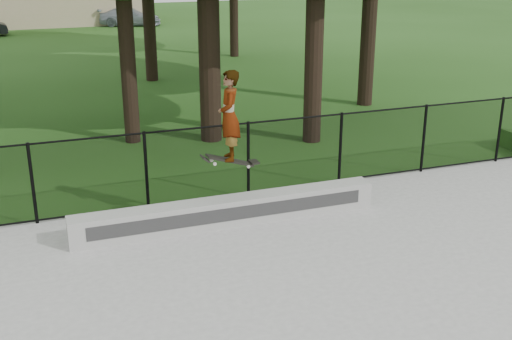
# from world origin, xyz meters

# --- Properties ---
(grind_ledge) EXTENTS (5.51, 0.40, 0.48)m
(grind_ledge) POSITION_xyz_m (-0.80, 4.70, 0.30)
(grind_ledge) COLOR #9F9F9A
(grind_ledge) RESTS_ON concrete_slab
(car_c) EXTENTS (3.65, 2.34, 1.07)m
(car_c) POSITION_xyz_m (2.51, 34.76, 0.53)
(car_c) COLOR gray
(car_c) RESTS_ON ground
(skater_airborne) EXTENTS (0.81, 0.64, 1.74)m
(skater_airborne) POSITION_xyz_m (-0.77, 4.67, 2.01)
(skater_airborne) COLOR black
(skater_airborne) RESTS_ON ground
(chainlink_fence) EXTENTS (16.06, 0.06, 1.50)m
(chainlink_fence) POSITION_xyz_m (0.00, 5.90, 0.81)
(chainlink_fence) COLOR black
(chainlink_fence) RESTS_ON concrete_slab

